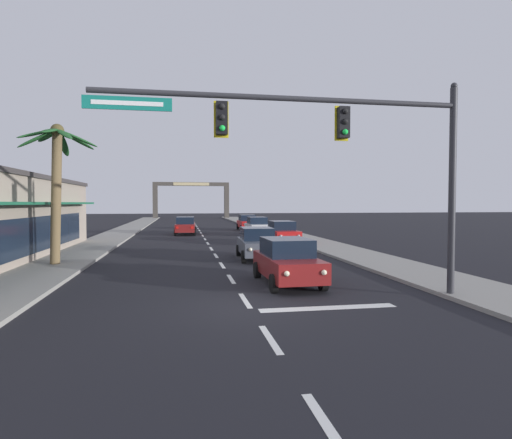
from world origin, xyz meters
The scene contains 13 objects.
ground_plane centered at (0.00, 0.00, 0.00)m, with size 220.00×220.00×0.00m, color black.
sidewalk_right centered at (7.80, 20.00, 0.07)m, with size 3.20×110.00×0.14m, color gray.
sidewalk_left centered at (-7.80, 20.00, 0.07)m, with size 3.20×110.00×0.14m, color gray.
lane_markings centered at (0.41, 20.26, 0.00)m, with size 4.28×88.08×0.01m.
traffic_signal_mast centered at (2.88, 0.01, 4.84)m, with size 11.10×0.41×6.74m.
sedan_lead_at_stop_bar centered at (1.94, 3.11, 0.85)m, with size 2.01×4.48×1.68m.
sedan_third_in_queue centered at (2.05, 10.15, 0.85)m, with size 2.08×4.50×1.68m.
sedan_oncoming_far centered at (-1.54, 28.57, 0.85)m, with size 2.09×4.51×1.68m.
sedan_parked_nearest_kerb centered at (5.07, 26.95, 0.85)m, with size 1.95×4.45×1.68m.
sedan_parked_mid_kerb centered at (5.30, 17.96, 0.85)m, with size 1.97×4.46×1.68m.
sedan_parked_far_kerb centered at (5.21, 34.01, 0.85)m, with size 1.95×4.45×1.68m.
palm_left_second centered at (-7.62, 9.05, 4.55)m, with size 3.51×3.51×6.67m.
town_gateway_arch centered at (0.00, 70.70, 4.48)m, with size 14.51×0.90×6.97m.
Camera 1 is at (-1.91, -12.07, 3.00)m, focal length 29.82 mm.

